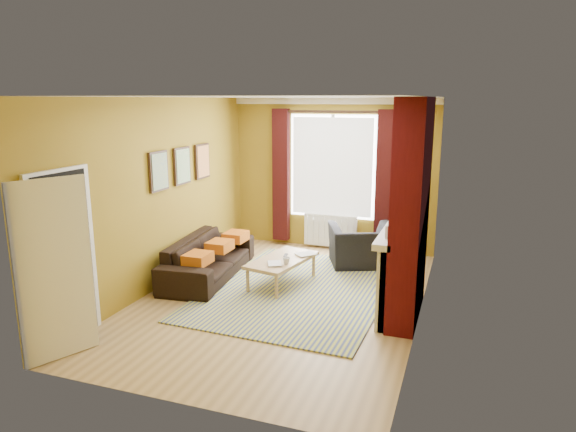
% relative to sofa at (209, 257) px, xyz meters
% --- Properties ---
extents(ground, '(5.50, 5.50, 0.00)m').
position_rel_sofa_xyz_m(ground, '(1.42, -0.48, -0.32)').
color(ground, olive).
rests_on(ground, ground).
extents(room_walls, '(3.82, 5.54, 2.83)m').
position_rel_sofa_xyz_m(room_walls, '(2.05, -0.20, 1.06)').
color(room_walls, olive).
rests_on(room_walls, ground).
extents(striped_rug, '(2.66, 3.60, 0.02)m').
position_rel_sofa_xyz_m(striped_rug, '(1.55, -0.08, -0.31)').
color(striped_rug, navy).
rests_on(striped_rug, ground).
extents(sofa, '(1.06, 2.24, 0.63)m').
position_rel_sofa_xyz_m(sofa, '(0.00, 0.00, 0.00)').
color(sofa, black).
rests_on(sofa, ground).
extents(armchair, '(1.34, 1.27, 0.69)m').
position_rel_sofa_xyz_m(armchair, '(2.19, 1.35, 0.03)').
color(armchair, black).
rests_on(armchair, ground).
extents(coffee_table, '(0.85, 1.34, 0.41)m').
position_rel_sofa_xyz_m(coffee_table, '(1.22, 0.05, 0.05)').
color(coffee_table, tan).
rests_on(coffee_table, ground).
extents(wicker_stool, '(0.40, 0.40, 0.46)m').
position_rel_sofa_xyz_m(wicker_stool, '(2.11, 1.45, -0.09)').
color(wicker_stool, olive).
rests_on(wicker_stool, ground).
extents(floor_lamp, '(0.24, 0.24, 1.56)m').
position_rel_sofa_xyz_m(floor_lamp, '(2.80, 1.92, 0.91)').
color(floor_lamp, black).
rests_on(floor_lamp, ground).
extents(book_a, '(0.29, 0.33, 0.03)m').
position_rel_sofa_xyz_m(book_a, '(1.13, -0.30, 0.11)').
color(book_a, '#999999').
rests_on(book_a, coffee_table).
extents(book_b, '(0.36, 0.37, 0.02)m').
position_rel_sofa_xyz_m(book_b, '(1.43, 0.42, 0.11)').
color(book_b, '#999999').
rests_on(book_b, coffee_table).
extents(mug, '(0.14, 0.14, 0.10)m').
position_rel_sofa_xyz_m(mug, '(1.38, -0.18, 0.15)').
color(mug, '#999999').
rests_on(mug, coffee_table).
extents(tv_remote, '(0.07, 0.16, 0.02)m').
position_rel_sofa_xyz_m(tv_remote, '(1.23, 0.19, 0.11)').
color(tv_remote, '#252527').
rests_on(tv_remote, coffee_table).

